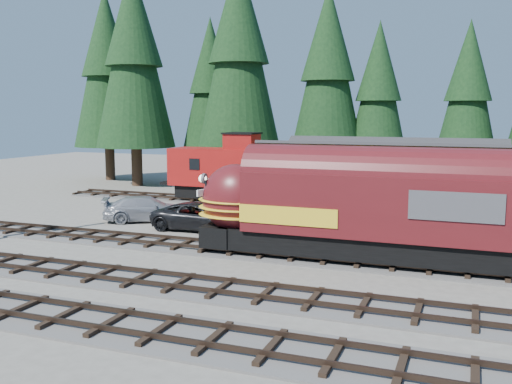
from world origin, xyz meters
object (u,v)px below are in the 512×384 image
(depot, at_px, (385,182))
(pickup_truck_a, at_px, (201,216))
(locomotive, at_px, (341,211))
(pickup_truck_b, at_px, (147,209))
(caboose, at_px, (231,171))

(depot, bearing_deg, pickup_truck_a, -166.31)
(depot, distance_m, locomotive, 6.60)
(depot, xyz_separation_m, pickup_truck_b, (-14.39, -1.23, -2.18))
(depot, relative_size, pickup_truck_a, 2.25)
(locomotive, xyz_separation_m, caboose, (-11.47, 14.00, 0.08))
(locomotive, bearing_deg, pickup_truck_b, 158.59)
(pickup_truck_a, distance_m, pickup_truck_b, 4.52)
(caboose, bearing_deg, depot, -31.11)
(locomotive, height_order, pickup_truck_a, locomotive)
(depot, bearing_deg, caboose, 148.89)
(depot, distance_m, pickup_truck_a, 10.55)
(caboose, relative_size, pickup_truck_b, 1.74)
(locomotive, xyz_separation_m, pickup_truck_b, (-13.43, 5.27, -1.57))
(depot, xyz_separation_m, caboose, (-12.43, 7.50, -0.53))
(pickup_truck_b, bearing_deg, locomotive, -141.02)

